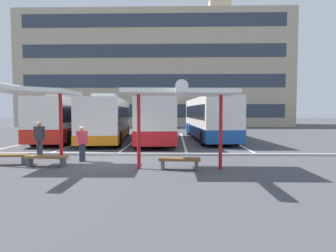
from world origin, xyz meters
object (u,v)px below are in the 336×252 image
at_px(waiting_shelter_0, 21,92).
at_px(waiting_passenger_1, 82,141).
at_px(coach_bus_0, 69,119).
at_px(bench_2, 179,161).
at_px(coach_bus_2, 154,120).
at_px(coach_bus_1, 108,119).
at_px(waiting_shelter_1, 180,94).
at_px(coach_bus_3, 209,119).
at_px(bench_0, 8,157).
at_px(bench_1, 46,158).
at_px(waiting_passenger_0, 39,137).

height_order(waiting_shelter_0, waiting_passenger_1, waiting_shelter_0).
distance_m(coach_bus_0, bench_2, 13.78).
distance_m(coach_bus_2, bench_2, 10.07).
bearing_deg(coach_bus_1, coach_bus_2, -11.17).
bearing_deg(waiting_shelter_1, waiting_passenger_1, 158.07).
relative_size(coach_bus_3, bench_0, 6.82).
relative_size(bench_0, bench_1, 0.98).
xyz_separation_m(coach_bus_2, waiting_passenger_0, (-5.06, -7.29, -0.57)).
bearing_deg(coach_bus_2, coach_bus_1, 168.83).
bearing_deg(bench_2, coach_bus_1, 116.74).
bearing_deg(waiting_shelter_1, bench_2, 90.00).
xyz_separation_m(waiting_shelter_0, bench_2, (6.34, -0.38, -2.70)).
relative_size(bench_0, waiting_passenger_0, 0.95).
bearing_deg(coach_bus_0, coach_bus_2, -7.92).
height_order(coach_bus_2, waiting_shelter_0, coach_bus_2).
distance_m(coach_bus_0, waiting_shelter_0, 10.73).
bearing_deg(bench_0, coach_bus_3, 47.92).
distance_m(waiting_shelter_0, bench_0, 2.88).
distance_m(coach_bus_3, bench_0, 14.65).
relative_size(coach_bus_0, bench_1, 6.22).
height_order(bench_1, waiting_passenger_0, waiting_passenger_0).
relative_size(coach_bus_1, coach_bus_2, 1.09).
bearing_deg(coach_bus_0, waiting_shelter_0, -78.47).
height_order(coach_bus_0, coach_bus_2, coach_bus_0).
xyz_separation_m(coach_bus_1, waiting_shelter_1, (5.33, -10.69, 1.28)).
bearing_deg(bench_1, waiting_shelter_0, -174.18).
relative_size(coach_bus_1, waiting_shelter_1, 2.56).
distance_m(bench_1, waiting_passenger_0, 2.56).
relative_size(coach_bus_3, bench_2, 7.12).
relative_size(waiting_shelter_0, bench_1, 2.51).
height_order(coach_bus_3, waiting_passenger_1, coach_bus_3).
xyz_separation_m(coach_bus_0, coach_bus_3, (11.00, 0.84, 0.05)).
relative_size(coach_bus_2, bench_2, 6.47).
bearing_deg(waiting_shelter_0, coach_bus_0, 101.53).
xyz_separation_m(coach_bus_0, coach_bus_2, (6.78, -0.94, -0.02)).
distance_m(coach_bus_0, waiting_passenger_0, 8.44).
xyz_separation_m(coach_bus_0, waiting_shelter_1, (8.47, -10.92, 1.28)).
distance_m(waiting_shelter_0, bench_1, 2.84).
relative_size(coach_bus_0, coach_bus_2, 1.02).
relative_size(coach_bus_3, waiting_passenger_0, 6.50).
xyz_separation_m(coach_bus_1, bench_0, (-1.91, -9.76, -1.29)).
xyz_separation_m(coach_bus_0, coach_bus_1, (3.14, -0.22, 0.01)).
relative_size(bench_1, bench_2, 1.07).
xyz_separation_m(bench_0, waiting_passenger_0, (0.50, 1.75, 0.70)).
xyz_separation_m(waiting_shelter_1, bench_2, (0.00, 0.12, -2.57)).
bearing_deg(coach_bus_3, waiting_passenger_0, -135.61).
distance_m(coach_bus_1, waiting_shelter_1, 12.02).
bearing_deg(bench_1, bench_2, -4.95).
bearing_deg(waiting_shelter_1, bench_0, 172.66).
height_order(coach_bus_0, bench_2, coach_bus_0).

